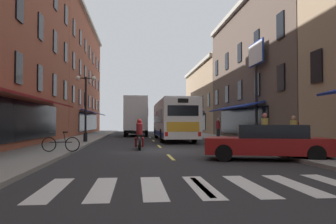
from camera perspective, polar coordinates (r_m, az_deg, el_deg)
name	(u,v)px	position (r m, az deg, el deg)	size (l,w,h in m)	color
ground_plane	(163,151)	(17.64, -0.77, -6.70)	(34.80, 80.00, 0.10)	#28282B
lane_centre_dashes	(164,151)	(17.39, -0.70, -6.59)	(0.14, 73.90, 0.01)	#DBCC4C
crosswalk_near	(201,186)	(7.80, 5.69, -12.47)	(7.10, 2.80, 0.01)	silver
sidewalk_left	(47,150)	(18.11, -19.83, -6.09)	(3.00, 80.00, 0.14)	gray
sidewalk_right	(272,148)	(19.07, 17.28, -5.89)	(3.00, 80.00, 0.14)	gray
billboard_sign	(256,66)	(24.75, 14.75, 7.61)	(0.40, 2.76, 7.03)	black
transit_bus	(173,120)	(27.76, 0.88, -1.30)	(2.68, 11.67, 3.26)	silver
box_truck	(136,117)	(36.52, -5.41, -0.79)	(2.60, 8.05, 4.13)	black
sedan_near	(138,128)	(46.96, -5.12, -2.73)	(1.97, 4.77, 1.41)	#144723
sedan_mid	(268,142)	(13.63, 16.57, -4.91)	(4.97, 3.00, 1.37)	maroon
motorcycle_rider	(139,136)	(18.24, -4.90, -4.15)	(0.62, 2.07, 1.66)	black
bicycle_near	(61,144)	(15.92, -17.77, -5.15)	(1.71, 0.48, 0.91)	black
pedestrian_near	(294,131)	(17.95, 20.65, -3.07)	(0.51, 0.48, 1.67)	navy
pedestrian_mid	(218,128)	(28.04, 8.52, -2.73)	(0.36, 0.36, 1.68)	black
pedestrian_far	(265,130)	(18.17, 16.16, -2.92)	(0.36, 0.36, 1.81)	#4C4C51
street_lamp_twin	(86,105)	(24.05, -13.83, 1.20)	(1.42, 0.32, 4.58)	black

